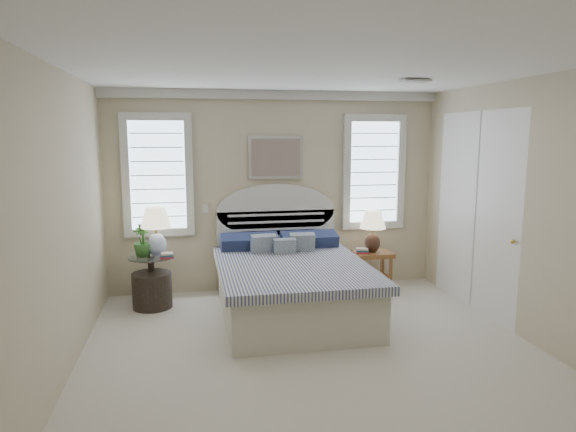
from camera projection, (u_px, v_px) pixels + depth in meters
The scene contains 21 objects.
floor at pixel (320, 364), 4.79m from camera, with size 4.50×5.00×0.01m, color beige.
ceiling at pixel (324, 66), 4.37m from camera, with size 4.50×5.00×0.01m, color white.
wall_back at pixel (275, 192), 7.00m from camera, with size 4.50×0.02×2.70m, color beige.
wall_left at pixel (53, 231), 4.16m from camera, with size 0.02×5.00×2.70m, color beige.
wall_right at pixel (545, 215), 5.00m from camera, with size 0.02×5.00×2.70m, color beige.
crown_molding at pixel (275, 95), 6.76m from camera, with size 4.50×0.08×0.12m, color silver.
hvac_vent at pixel (415, 81), 5.37m from camera, with size 0.30×0.20×0.02m, color #B2B2B2.
switch_plate at pixel (205, 208), 6.84m from camera, with size 0.08×0.01×0.12m, color silver.
window_left at pixel (158, 175), 6.65m from camera, with size 0.90×0.06×1.60m, color #A9C3D7.
window_right at pixel (374, 172), 7.21m from camera, with size 0.90×0.06×1.60m, color #A9C3D7.
painting at pixel (276, 157), 6.89m from camera, with size 0.74×0.04×0.58m, color silver.
closet_door at pixel (475, 212), 6.19m from camera, with size 0.02×1.80×2.40m, color white.
bed at pixel (290, 281), 6.14m from camera, with size 1.72×2.28×1.47m.
side_table_left at pixel (152, 275), 6.41m from camera, with size 0.56×0.56×0.63m.
nightstand_right at pixel (373, 262), 7.06m from camera, with size 0.50×0.40×0.53m.
floor_pot at pixel (152, 290), 6.34m from camera, with size 0.48×0.48×0.44m, color black.
lamp_left at pixel (156, 226), 6.35m from camera, with size 0.50×0.50×0.61m.
lamp_right at pixel (373, 227), 6.98m from camera, with size 0.36×0.36×0.58m.
potted_plant at pixel (143, 240), 6.33m from camera, with size 0.23×0.23×0.40m, color #2E732F.
books_left at pixel (167, 256), 6.26m from camera, with size 0.16×0.12×0.07m.
books_right at pixel (362, 251), 6.95m from camera, with size 0.19×0.16×0.07m.
Camera 1 is at (-1.16, -4.37, 2.12)m, focal length 32.00 mm.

